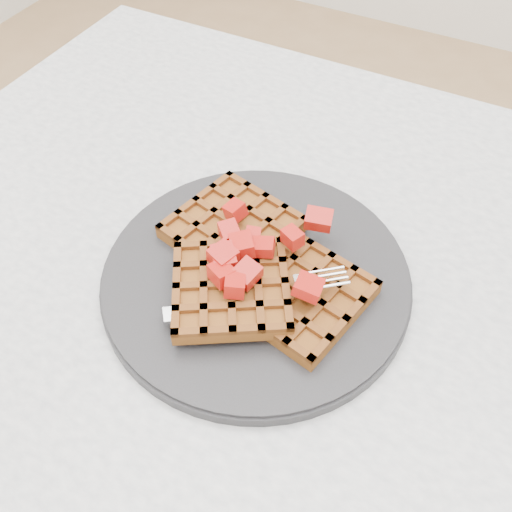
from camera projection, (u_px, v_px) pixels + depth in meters
name	position (u px, v px, depth m)	size (l,w,h in m)	color
table	(370.00, 382.00, 0.62)	(1.20, 0.80, 0.75)	silver
plate	(256.00, 277.00, 0.56)	(0.30, 0.30, 0.02)	black
waffles	(254.00, 267.00, 0.54)	(0.23, 0.21, 0.03)	brown
strawberry_pile	(256.00, 246.00, 0.53)	(0.15, 0.15, 0.02)	#9A0200
fork	(269.00, 301.00, 0.52)	(0.02, 0.18, 0.02)	silver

